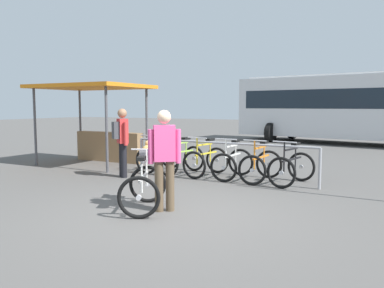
{
  "coord_description": "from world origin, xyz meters",
  "views": [
    {
      "loc": [
        3.16,
        -5.3,
        1.71
      ],
      "look_at": [
        -0.26,
        1.12,
        1.0
      ],
      "focal_mm": 36.84,
      "sensor_mm": 36.0,
      "label": 1
    }
  ],
  "objects_px": {
    "racked_bike_red": "(159,157)",
    "person_with_featured_bike": "(164,156)",
    "bus_distant": "(351,105)",
    "racked_bike_lime": "(181,159)",
    "pedestrian_with_backpack": "(122,138)",
    "racked_bike_yellow": "(206,161)",
    "racked_bike_black": "(292,168)",
    "featured_bicycle": "(144,179)",
    "market_stall": "(100,116)",
    "racked_bike_white": "(232,163)",
    "racked_bike_orange": "(261,165)"
  },
  "relations": [
    {
      "from": "racked_bike_lime",
      "to": "pedestrian_with_backpack",
      "type": "xyz_separation_m",
      "value": [
        -1.01,
        -1.1,
        0.57
      ]
    },
    {
      "from": "racked_bike_orange",
      "to": "pedestrian_with_backpack",
      "type": "height_order",
      "value": "pedestrian_with_backpack"
    },
    {
      "from": "racked_bike_black",
      "to": "bus_distant",
      "type": "bearing_deg",
      "value": 89.8
    },
    {
      "from": "racked_bike_red",
      "to": "pedestrian_with_backpack",
      "type": "height_order",
      "value": "pedestrian_with_backpack"
    },
    {
      "from": "racked_bike_yellow",
      "to": "pedestrian_with_backpack",
      "type": "distance_m",
      "value": 2.1
    },
    {
      "from": "racked_bike_black",
      "to": "market_stall",
      "type": "relative_size",
      "value": 0.38
    },
    {
      "from": "pedestrian_with_backpack",
      "to": "market_stall",
      "type": "height_order",
      "value": "market_stall"
    },
    {
      "from": "pedestrian_with_backpack",
      "to": "bus_distant",
      "type": "height_order",
      "value": "bus_distant"
    },
    {
      "from": "racked_bike_lime",
      "to": "featured_bicycle",
      "type": "distance_m",
      "value": 3.41
    },
    {
      "from": "racked_bike_orange",
      "to": "person_with_featured_bike",
      "type": "height_order",
      "value": "person_with_featured_bike"
    },
    {
      "from": "racked_bike_orange",
      "to": "market_stall",
      "type": "xyz_separation_m",
      "value": [
        -5.16,
        0.55,
        1.03
      ]
    },
    {
      "from": "racked_bike_red",
      "to": "person_with_featured_bike",
      "type": "xyz_separation_m",
      "value": [
        2.21,
        -3.24,
        0.54
      ]
    },
    {
      "from": "racked_bike_white",
      "to": "racked_bike_black",
      "type": "relative_size",
      "value": 0.94
    },
    {
      "from": "racked_bike_red",
      "to": "racked_bike_lime",
      "type": "relative_size",
      "value": 0.98
    },
    {
      "from": "racked_bike_white",
      "to": "racked_bike_red",
      "type": "bearing_deg",
      "value": 178.06
    },
    {
      "from": "racked_bike_red",
      "to": "market_stall",
      "type": "height_order",
      "value": "market_stall"
    },
    {
      "from": "racked_bike_yellow",
      "to": "person_with_featured_bike",
      "type": "bearing_deg",
      "value": -75.77
    },
    {
      "from": "pedestrian_with_backpack",
      "to": "bus_distant",
      "type": "relative_size",
      "value": 0.16
    },
    {
      "from": "racked_bike_orange",
      "to": "pedestrian_with_backpack",
      "type": "relative_size",
      "value": 0.69
    },
    {
      "from": "pedestrian_with_backpack",
      "to": "bus_distant",
      "type": "xyz_separation_m",
      "value": [
        3.85,
        11.34,
        0.8
      ]
    },
    {
      "from": "racked_bike_orange",
      "to": "pedestrian_with_backpack",
      "type": "bearing_deg",
      "value": -161.75
    },
    {
      "from": "racked_bike_yellow",
      "to": "person_with_featured_bike",
      "type": "relative_size",
      "value": 0.72
    },
    {
      "from": "person_with_featured_bike",
      "to": "racked_bike_white",
      "type": "bearing_deg",
      "value": 91.99
    },
    {
      "from": "racked_bike_white",
      "to": "person_with_featured_bike",
      "type": "xyz_separation_m",
      "value": [
        0.11,
        -3.17,
        0.54
      ]
    },
    {
      "from": "racked_bike_white",
      "to": "racked_bike_black",
      "type": "distance_m",
      "value": 1.4
    },
    {
      "from": "racked_bike_yellow",
      "to": "bus_distant",
      "type": "height_order",
      "value": "bus_distant"
    },
    {
      "from": "racked_bike_lime",
      "to": "racked_bike_yellow",
      "type": "xyz_separation_m",
      "value": [
        0.7,
        -0.02,
        0.0
      ]
    },
    {
      "from": "racked_bike_red",
      "to": "racked_bike_white",
      "type": "xyz_separation_m",
      "value": [
        2.1,
        -0.07,
        0.0
      ]
    },
    {
      "from": "racked_bike_red",
      "to": "racked_bike_yellow",
      "type": "relative_size",
      "value": 1.0
    },
    {
      "from": "racked_bike_lime",
      "to": "featured_bicycle",
      "type": "bearing_deg",
      "value": -70.85
    },
    {
      "from": "racked_bike_red",
      "to": "featured_bicycle",
      "type": "height_order",
      "value": "featured_bicycle"
    },
    {
      "from": "racked_bike_black",
      "to": "pedestrian_with_backpack",
      "type": "bearing_deg",
      "value": -165.27
    },
    {
      "from": "racked_bike_yellow",
      "to": "featured_bicycle",
      "type": "relative_size",
      "value": 0.93
    },
    {
      "from": "racked_bike_red",
      "to": "person_with_featured_bike",
      "type": "height_order",
      "value": "person_with_featured_bike"
    },
    {
      "from": "racked_bike_yellow",
      "to": "racked_bike_black",
      "type": "xyz_separation_m",
      "value": [
        2.1,
        -0.07,
        0.0
      ]
    },
    {
      "from": "pedestrian_with_backpack",
      "to": "racked_bike_red",
      "type": "bearing_deg",
      "value": 74.44
    },
    {
      "from": "racked_bike_red",
      "to": "racked_bike_black",
      "type": "distance_m",
      "value": 3.5
    },
    {
      "from": "featured_bicycle",
      "to": "racked_bike_red",
      "type": "bearing_deg",
      "value": 119.27
    },
    {
      "from": "racked_bike_red",
      "to": "racked_bike_lime",
      "type": "height_order",
      "value": "same"
    },
    {
      "from": "racked_bike_red",
      "to": "racked_bike_lime",
      "type": "distance_m",
      "value": 0.7
    },
    {
      "from": "racked_bike_red",
      "to": "bus_distant",
      "type": "relative_size",
      "value": 0.11
    },
    {
      "from": "racked_bike_orange",
      "to": "pedestrian_with_backpack",
      "type": "distance_m",
      "value": 3.32
    },
    {
      "from": "market_stall",
      "to": "pedestrian_with_backpack",
      "type": "bearing_deg",
      "value": -37.53
    },
    {
      "from": "pedestrian_with_backpack",
      "to": "person_with_featured_bike",
      "type": "bearing_deg",
      "value": -40.05
    },
    {
      "from": "racked_bike_black",
      "to": "person_with_featured_bike",
      "type": "height_order",
      "value": "person_with_featured_bike"
    },
    {
      "from": "person_with_featured_bike",
      "to": "bus_distant",
      "type": "distance_m",
      "value": 13.55
    },
    {
      "from": "racked_bike_yellow",
      "to": "racked_bike_orange",
      "type": "distance_m",
      "value": 1.4
    },
    {
      "from": "person_with_featured_bike",
      "to": "pedestrian_with_backpack",
      "type": "distance_m",
      "value": 3.29
    },
    {
      "from": "racked_bike_yellow",
      "to": "racked_bike_orange",
      "type": "xyz_separation_m",
      "value": [
        1.4,
        -0.05,
        0.0
      ]
    },
    {
      "from": "featured_bicycle",
      "to": "bus_distant",
      "type": "xyz_separation_m",
      "value": [
        1.72,
        13.46,
        1.25
      ]
    }
  ]
}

